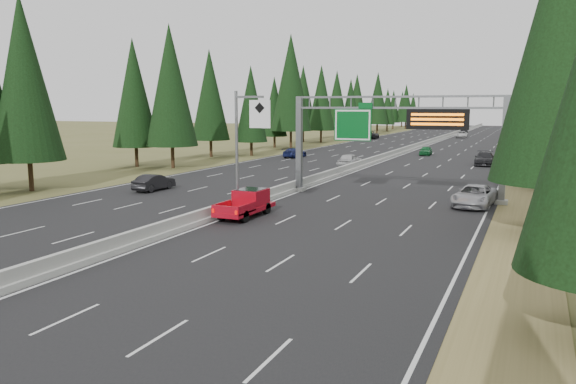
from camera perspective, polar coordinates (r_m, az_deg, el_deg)
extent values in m
cube|color=black|center=(89.96, 12.05, 4.03)|extent=(32.00, 260.00, 0.08)
cube|color=olive|center=(88.11, 23.47, 3.40)|extent=(3.60, 260.00, 0.06)
cube|color=brown|center=(95.17, 1.47, 4.45)|extent=(3.60, 260.00, 0.06)
cube|color=#9C9C97|center=(89.95, 12.05, 4.15)|extent=(0.70, 260.00, 0.30)
cube|color=#9C9C97|center=(89.92, 12.06, 4.40)|extent=(0.30, 260.00, 0.60)
cube|color=slate|center=(46.49, 1.15, 4.88)|extent=(0.45, 0.45, 7.80)
cube|color=#9C9C97|center=(46.89, 1.14, 0.30)|extent=(0.90, 0.90, 0.30)
cube|color=slate|center=(42.98, 21.10, 3.99)|extent=(0.45, 0.45, 7.80)
cube|color=#9C9C97|center=(43.41, 20.83, -0.95)|extent=(0.90, 0.90, 0.30)
cube|color=slate|center=(43.96, 10.88, 9.49)|extent=(15.85, 0.35, 0.16)
cube|color=slate|center=(43.95, 10.85, 8.40)|extent=(15.85, 0.35, 0.16)
cube|color=#054C19|center=(44.59, 6.59, 6.79)|extent=(3.00, 0.10, 2.50)
cube|color=silver|center=(44.53, 6.57, 6.78)|extent=(2.85, 0.02, 2.35)
cube|color=#054C19|center=(44.28, 7.88, 8.69)|extent=(1.10, 0.10, 0.45)
cube|color=black|center=(43.06, 14.94, 7.15)|extent=(4.50, 0.40, 1.50)
cube|color=orange|center=(42.83, 14.91, 7.61)|extent=(3.80, 0.02, 0.18)
cube|color=orange|center=(42.84, 14.90, 7.15)|extent=(3.80, 0.02, 0.18)
cube|color=orange|center=(42.85, 14.88, 6.68)|extent=(3.80, 0.02, 0.18)
cylinder|color=slate|center=(37.64, -5.22, 4.10)|extent=(0.20, 0.20, 8.00)
cube|color=#9C9C97|center=(38.15, -5.14, -1.75)|extent=(0.50, 0.50, 0.20)
cube|color=slate|center=(37.05, -3.93, 9.61)|extent=(2.00, 0.15, 0.15)
cube|color=silver|center=(36.58, -2.88, 7.91)|extent=(1.50, 0.06, 1.80)
cylinder|color=black|center=(34.00, 25.14, -1.58)|extent=(0.40, 0.40, 3.00)
cone|color=black|center=(33.75, 26.20, 14.28)|extent=(6.75, 6.75, 15.74)
cylinder|color=black|center=(52.70, 25.64, 1.66)|extent=(0.40, 0.40, 2.81)
cone|color=black|center=(52.48, 26.28, 11.20)|extent=(6.31, 6.31, 14.73)
cylinder|color=black|center=(70.34, 24.48, 3.07)|extent=(0.40, 0.40, 2.26)
cone|color=black|center=(70.09, 24.85, 8.81)|extent=(5.08, 5.08, 11.85)
cylinder|color=black|center=(87.76, 25.29, 4.23)|extent=(0.40, 0.40, 3.01)
cone|color=black|center=(87.66, 25.69, 10.36)|extent=(6.77, 6.77, 15.79)
cylinder|color=black|center=(87.20, 27.02, 3.88)|extent=(0.40, 0.40, 2.38)
cylinder|color=black|center=(104.18, 24.67, 4.77)|extent=(0.40, 0.40, 2.72)
cone|color=black|center=(104.06, 24.97, 9.43)|extent=(6.11, 6.11, 14.27)
cylinder|color=black|center=(105.88, 26.99, 4.43)|extent=(0.40, 0.40, 1.86)
cone|color=black|center=(105.70, 27.21, 7.57)|extent=(4.18, 4.18, 9.76)
cylinder|color=black|center=(123.59, 24.63, 5.21)|extent=(0.40, 0.40, 2.48)
cone|color=black|center=(123.46, 24.86, 8.79)|extent=(5.57, 5.57, 13.00)
cylinder|color=black|center=(122.19, 26.39, 5.07)|extent=(0.40, 0.40, 2.51)
cone|color=black|center=(122.07, 26.64, 8.75)|extent=(5.66, 5.66, 13.20)
cylinder|color=black|center=(139.92, 24.41, 5.42)|extent=(0.40, 0.40, 1.91)
cone|color=black|center=(139.79, 24.57, 7.86)|extent=(4.29, 4.29, 10.01)
cylinder|color=black|center=(141.16, 26.02, 5.37)|extent=(0.40, 0.40, 2.07)
cone|color=black|center=(141.03, 26.20, 7.99)|extent=(4.66, 4.66, 10.87)
cylinder|color=black|center=(158.44, 24.32, 5.87)|extent=(0.40, 0.40, 2.74)
cone|color=black|center=(158.36, 24.51, 8.96)|extent=(6.16, 6.16, 14.38)
cylinder|color=black|center=(159.29, 26.11, 5.67)|extent=(0.40, 0.40, 2.19)
cone|color=black|center=(159.18, 26.27, 8.13)|extent=(4.94, 4.94, 11.52)
cylinder|color=black|center=(178.20, 24.53, 5.95)|extent=(0.40, 0.40, 1.86)
cone|color=black|center=(178.09, 24.65, 7.81)|extent=(4.18, 4.18, 9.75)
cylinder|color=black|center=(178.47, 25.62, 5.94)|extent=(0.40, 0.40, 2.24)
cone|color=black|center=(178.37, 25.77, 8.18)|extent=(5.03, 5.03, 11.74)
cylinder|color=black|center=(197.01, 24.31, 6.18)|extent=(0.40, 0.40, 2.03)
cone|color=black|center=(196.91, 24.43, 8.02)|extent=(4.57, 4.57, 10.67)
cylinder|color=black|center=(195.91, 25.55, 6.06)|extent=(0.40, 0.40, 1.85)
cone|color=black|center=(195.82, 25.66, 7.75)|extent=(4.17, 4.17, 9.74)
cylinder|color=black|center=(51.89, -24.66, 1.51)|extent=(0.40, 0.40, 2.60)
cone|color=black|center=(51.62, -25.24, 10.48)|extent=(5.84, 5.84, 13.63)
cylinder|color=black|center=(65.79, -11.63, 3.49)|extent=(0.40, 0.40, 2.60)
cone|color=black|center=(65.57, -11.85, 10.57)|extent=(5.85, 5.85, 13.65)
cylinder|color=black|center=(68.71, -15.13, 3.49)|extent=(0.40, 0.40, 2.39)
cone|color=black|center=(68.48, -15.38, 9.71)|extent=(5.37, 5.37, 12.52)
cylinder|color=black|center=(80.89, -3.73, 4.39)|extent=(0.40, 0.40, 2.05)
cone|color=black|center=(80.66, -3.78, 8.94)|extent=(4.62, 4.62, 10.77)
cylinder|color=black|center=(80.18, -7.83, 4.42)|extent=(0.40, 0.40, 2.39)
cone|color=black|center=(79.98, -7.94, 9.76)|extent=(5.38, 5.38, 12.55)
cylinder|color=black|center=(94.54, 0.29, 5.33)|extent=(0.40, 0.40, 3.02)
cone|color=black|center=(94.45, 0.30, 11.06)|extent=(6.80, 6.80, 15.87)
cylinder|color=black|center=(97.69, -1.37, 5.12)|extent=(0.40, 0.40, 1.95)
cone|color=black|center=(97.50, -1.39, 8.69)|extent=(4.38, 4.38, 10.22)
cylinder|color=black|center=(111.24, 3.37, 5.66)|extent=(0.40, 0.40, 2.41)
cone|color=black|center=(111.10, 3.40, 9.55)|extent=(5.42, 5.42, 12.66)
cylinder|color=black|center=(113.45, 1.54, 5.74)|extent=(0.40, 0.40, 2.43)
cone|color=black|center=(113.31, 1.56, 9.57)|extent=(5.46, 5.46, 12.73)
cylinder|color=black|center=(130.35, 6.33, 6.01)|extent=(0.40, 0.40, 2.13)
cone|color=black|center=(130.22, 6.38, 8.93)|extent=(4.79, 4.79, 11.18)
cylinder|color=black|center=(129.10, 4.93, 6.07)|extent=(0.40, 0.40, 2.41)
cone|color=black|center=(128.98, 4.98, 9.42)|extent=(5.43, 5.43, 12.68)
cylinder|color=black|center=(147.83, 9.03, 6.34)|extent=(0.40, 0.40, 2.53)
cone|color=black|center=(147.73, 9.10, 9.41)|extent=(5.69, 5.69, 13.29)
cylinder|color=black|center=(146.99, 6.96, 6.36)|extent=(0.40, 0.40, 2.45)
cone|color=black|center=(146.89, 7.01, 9.35)|extent=(5.52, 5.52, 12.88)
cylinder|color=black|center=(163.99, 10.02, 6.44)|extent=(0.40, 0.40, 1.95)
cone|color=black|center=(163.88, 10.08, 8.56)|extent=(4.38, 4.38, 10.22)
cylinder|color=black|center=(166.28, 9.06, 6.55)|extent=(0.40, 0.40, 2.28)
cone|color=black|center=(166.18, 9.12, 9.01)|extent=(5.14, 5.14, 11.99)
cylinder|color=black|center=(180.82, 11.84, 6.63)|extent=(0.40, 0.40, 2.23)
cone|color=black|center=(180.72, 11.91, 8.84)|extent=(5.02, 5.02, 11.71)
cylinder|color=black|center=(183.28, 10.61, 6.65)|extent=(0.40, 0.40, 1.95)
cone|color=black|center=(183.18, 10.66, 8.56)|extent=(4.39, 4.39, 10.25)
cylinder|color=black|center=(199.96, 12.53, 6.74)|extent=(0.40, 0.40, 1.85)
cone|color=black|center=(199.86, 12.59, 8.40)|extent=(4.17, 4.17, 9.74)
cylinder|color=black|center=(199.12, 11.47, 6.78)|extent=(0.40, 0.40, 1.95)
cone|color=black|center=(199.03, 11.52, 8.53)|extent=(4.40, 4.40, 10.26)
imported|color=#9F9FA4|center=(41.67, 18.41, -0.37)|extent=(2.97, 5.59, 1.50)
cylinder|color=black|center=(34.93, -6.75, -2.29)|extent=(0.28, 0.75, 0.75)
cylinder|color=black|center=(34.17, -4.46, -2.51)|extent=(0.28, 0.75, 0.75)
cylinder|color=black|center=(37.56, -4.38, -1.48)|extent=(0.28, 0.75, 0.75)
cylinder|color=black|center=(36.85, -2.20, -1.66)|extent=(0.28, 0.75, 0.75)
cube|color=#B00A1B|center=(35.88, -4.38, -1.74)|extent=(1.86, 5.22, 0.28)
cube|color=#B00A1B|center=(36.50, -3.77, -0.51)|extent=(1.77, 2.05, 1.02)
cube|color=black|center=(36.45, -3.78, -0.08)|extent=(1.58, 1.77, 0.51)
cube|color=#B00A1B|center=(35.05, -6.74, -1.48)|extent=(0.09, 2.24, 0.56)
cube|color=#B00A1B|center=(34.20, -4.18, -1.70)|extent=(0.09, 2.24, 0.56)
cube|color=#B00A1B|center=(33.66, -6.40, -1.90)|extent=(1.86, 0.09, 0.56)
imported|color=#16632E|center=(83.67, 13.82, 4.11)|extent=(1.73, 3.92, 1.31)
imported|color=#4D120B|center=(86.42, 21.30, 3.96)|extent=(1.60, 4.55, 1.50)
imported|color=black|center=(71.49, 19.34, 3.23)|extent=(2.52, 5.58, 1.59)
imported|color=silver|center=(132.43, 17.26, 5.60)|extent=(2.73, 5.31, 1.43)
imported|color=black|center=(149.83, 17.43, 5.91)|extent=(1.81, 4.26, 1.44)
imported|color=black|center=(48.40, -13.45, 0.97)|extent=(1.51, 4.19, 1.38)
imported|color=#161E50|center=(77.68, 0.67, 4.02)|extent=(2.25, 4.67, 1.31)
imported|color=#BBBBBB|center=(66.06, 6.32, 3.25)|extent=(2.05, 4.69, 1.57)
imported|color=black|center=(123.94, 8.47, 5.75)|extent=(3.30, 6.16, 1.64)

